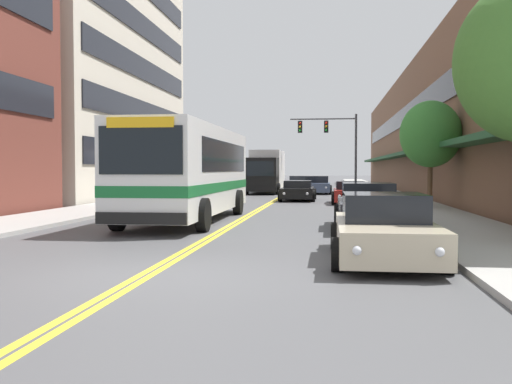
% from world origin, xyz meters
% --- Properties ---
extents(ground_plane, '(240.00, 240.00, 0.00)m').
position_xyz_m(ground_plane, '(0.00, 37.00, 0.00)').
color(ground_plane, '#4C4C4F').
extents(sidewalk_left, '(3.19, 106.00, 0.13)m').
position_xyz_m(sidewalk_left, '(-7.09, 37.00, 0.06)').
color(sidewalk_left, '#9E9B96').
rests_on(sidewalk_left, ground_plane).
extents(sidewalk_right, '(3.19, 106.00, 0.13)m').
position_xyz_m(sidewalk_right, '(7.09, 37.00, 0.06)').
color(sidewalk_right, '#9E9B96').
rests_on(sidewalk_right, ground_plane).
extents(centre_line, '(0.34, 106.00, 0.01)m').
position_xyz_m(centre_line, '(0.00, 37.00, 0.00)').
color(centre_line, yellow).
rests_on(centre_line, ground_plane).
extents(office_tower_left, '(12.08, 20.56, 25.11)m').
position_xyz_m(office_tower_left, '(-14.92, 26.69, 12.56)').
color(office_tower_left, beige).
rests_on(office_tower_left, ground_plane).
extents(storefront_row_right, '(9.10, 68.00, 9.56)m').
position_xyz_m(storefront_row_right, '(12.92, 37.00, 4.77)').
color(storefront_row_right, brown).
rests_on(storefront_row_right, ground_plane).
extents(city_bus, '(2.91, 10.60, 3.28)m').
position_xyz_m(city_bus, '(-1.80, 10.34, 1.85)').
color(city_bus, silver).
rests_on(city_bus, ground_plane).
extents(car_navy_parked_left_near, '(2.01, 4.82, 1.36)m').
position_xyz_m(car_navy_parked_left_near, '(-4.34, 33.36, 0.63)').
color(car_navy_parked_left_near, '#19234C').
rests_on(car_navy_parked_left_near, ground_plane).
extents(car_white_parked_left_far, '(2.04, 4.83, 1.34)m').
position_xyz_m(car_white_parked_left_far, '(-4.44, 22.75, 0.63)').
color(car_white_parked_left_far, white).
rests_on(car_white_parked_left_far, ground_plane).
extents(car_champagne_parked_right_foreground, '(2.13, 4.78, 1.34)m').
position_xyz_m(car_champagne_parked_right_foreground, '(4.26, 2.15, 0.61)').
color(car_champagne_parked_right_foreground, beige).
rests_on(car_champagne_parked_right_foreground, ground_plane).
extents(car_charcoal_parked_right_mid, '(2.04, 4.70, 1.42)m').
position_xyz_m(car_charcoal_parked_right_mid, '(4.34, 8.23, 0.65)').
color(car_charcoal_parked_right_mid, '#232328').
rests_on(car_charcoal_parked_right_mid, ground_plane).
extents(car_red_parked_right_far, '(1.98, 4.27, 1.20)m').
position_xyz_m(car_red_parked_right_far, '(4.27, 21.24, 0.56)').
color(car_red_parked_right_far, maroon).
rests_on(car_red_parked_right_far, ground_plane).
extents(car_black_moving_lead, '(2.08, 4.80, 1.17)m').
position_xyz_m(car_black_moving_lead, '(1.34, 24.01, 0.56)').
color(car_black_moving_lead, black).
rests_on(car_black_moving_lead, ground_plane).
extents(car_slate_blue_moving_second, '(2.17, 4.48, 1.33)m').
position_xyz_m(car_slate_blue_moving_second, '(2.28, 33.22, 0.62)').
color(car_slate_blue_moving_second, '#475675').
rests_on(car_slate_blue_moving_second, ground_plane).
extents(car_silver_moving_third, '(2.14, 4.51, 1.26)m').
position_xyz_m(car_silver_moving_third, '(0.59, 40.14, 0.58)').
color(car_silver_moving_third, '#B7B7BC').
rests_on(car_silver_moving_third, ground_plane).
extents(box_truck, '(2.59, 7.68, 3.28)m').
position_xyz_m(box_truck, '(-1.65, 34.12, 1.67)').
color(box_truck, black).
rests_on(box_truck, ground_plane).
extents(traffic_signal_mast, '(5.15, 0.38, 6.09)m').
position_xyz_m(traffic_signal_mast, '(3.43, 35.01, 4.31)').
color(traffic_signal_mast, '#47474C').
rests_on(traffic_signal_mast, ground_plane).
extents(street_lamp_left_near, '(2.15, 0.28, 7.22)m').
position_xyz_m(street_lamp_left_near, '(-4.99, 3.80, 4.33)').
color(street_lamp_left_near, '#47474C').
rests_on(street_lamp_left_near, ground_plane).
extents(street_tree_right_mid, '(2.73, 2.73, 4.80)m').
position_xyz_m(street_tree_right_mid, '(7.67, 16.91, 3.41)').
color(street_tree_right_mid, brown).
rests_on(street_tree_right_mid, sidewalk_right).
extents(fire_hydrant, '(0.31, 0.23, 0.92)m').
position_xyz_m(fire_hydrant, '(5.95, 10.56, 0.58)').
color(fire_hydrant, yellow).
rests_on(fire_hydrant, sidewalk_right).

